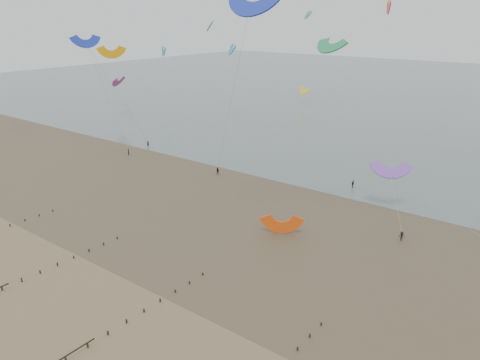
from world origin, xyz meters
name	(u,v)px	position (x,y,z in m)	size (l,w,h in m)	color
ground	(113,306)	(0.00, 0.00, 0.00)	(500.00, 500.00, 0.00)	brown
sea_and_shore	(251,209)	(-4.08, 34.40, 0.01)	(500.00, 665.00, 0.03)	#475654
kitesurfer_lead	(129,152)	(-48.93, 43.75, 0.85)	(0.62, 0.41, 1.70)	black
grounded_kite	(282,233)	(5.48, 29.60, 0.00)	(5.88, 3.08, 4.48)	#FF5410
kites_airborne	(357,59)	(-10.66, 91.09, 22.27)	(246.44, 117.93, 38.85)	orange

